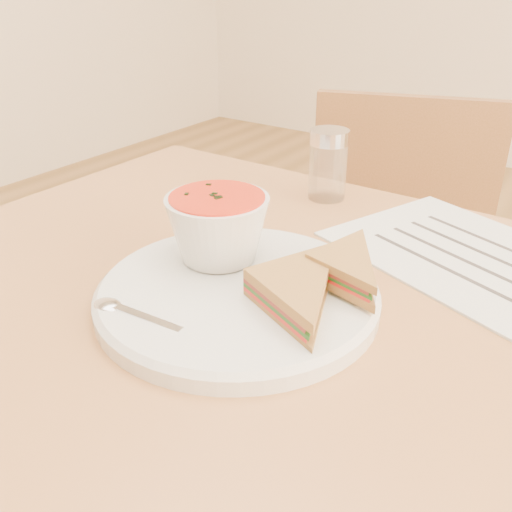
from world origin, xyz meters
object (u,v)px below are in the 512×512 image
Objects in this scene: plate at (237,296)px; soup_bowl at (218,231)px; condiment_shaker at (328,165)px; chair_far at (384,325)px.

soup_bowl is (-0.05, 0.04, 0.05)m from plate.
condiment_shaker is (-0.07, 0.32, 0.04)m from plate.
soup_bowl reaches higher than chair_far.
plate is 2.84× the size of condiment_shaker.
plate is 0.08m from soup_bowl.
condiment_shaker reaches higher than soup_bowl.
chair_far is 7.33× the size of soup_bowl.
chair_far is 0.62m from plate.
condiment_shaker is at bearing 58.43° from chair_far.
condiment_shaker is at bearing 93.08° from soup_bowl.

